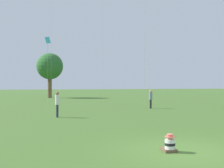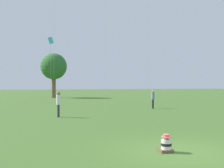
% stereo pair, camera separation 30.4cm
% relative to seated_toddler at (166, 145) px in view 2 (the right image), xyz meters
% --- Properties ---
extents(ground_plane, '(300.00, 300.00, 0.00)m').
position_rel_seated_toddler_xyz_m(ground_plane, '(0.47, -0.15, -0.25)').
color(ground_plane, '#426628').
extents(seated_toddler, '(0.51, 0.59, 0.60)m').
position_rel_seated_toddler_xyz_m(seated_toddler, '(0.00, 0.00, 0.00)').
color(seated_toddler, brown).
rests_on(seated_toddler, ground).
extents(person_standing_0, '(0.43, 0.43, 1.78)m').
position_rel_seated_toddler_xyz_m(person_standing_0, '(7.30, 14.99, 0.83)').
color(person_standing_0, black).
rests_on(person_standing_0, ground).
extents(person_standing_2, '(0.41, 0.41, 1.78)m').
position_rel_seated_toddler_xyz_m(person_standing_2, '(-2.19, 10.87, 0.85)').
color(person_standing_2, '#282D42').
rests_on(person_standing_2, ground).
extents(kite_0, '(0.66, 0.80, 7.83)m').
position_rel_seated_toddler_xyz_m(kite_0, '(-1.56, 23.37, 6.93)').
color(kite_0, '#339EDB').
rests_on(kite_0, ground).
extents(distant_tree_1, '(4.81, 4.81, 8.18)m').
position_rel_seated_toddler_xyz_m(distant_tree_1, '(0.69, 41.42, 5.46)').
color(distant_tree_1, brown).
rests_on(distant_tree_1, ground).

